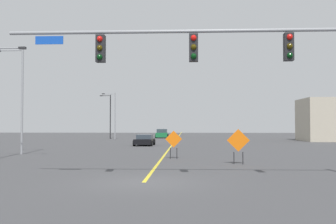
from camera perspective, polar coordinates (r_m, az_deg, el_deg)
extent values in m
plane|color=#444447|center=(15.15, -3.55, -10.21)|extent=(194.52, 194.52, 0.00)
cube|color=yellow|center=(68.99, 1.41, -3.73)|extent=(0.16, 108.07, 0.01)
cylinder|color=gray|center=(15.33, 3.73, 11.65)|extent=(14.35, 0.14, 0.14)
cube|color=black|center=(15.67, 17.14, 9.03)|extent=(0.34, 0.32, 1.05)
sphere|color=red|center=(15.58, 17.28, 10.41)|extent=(0.22, 0.22, 0.22)
sphere|color=#3C3106|center=(15.51, 17.30, 9.14)|extent=(0.22, 0.22, 0.22)
sphere|color=black|center=(15.45, 17.31, 7.87)|extent=(0.22, 0.22, 0.22)
cube|color=black|center=(15.20, 3.74, 9.29)|extent=(0.34, 0.32, 1.05)
sphere|color=red|center=(15.10, 3.74, 10.72)|extent=(0.22, 0.22, 0.22)
sphere|color=#3C3106|center=(15.03, 3.75, 9.42)|extent=(0.22, 0.22, 0.22)
sphere|color=black|center=(14.96, 3.75, 8.10)|extent=(0.22, 0.22, 0.22)
cube|color=black|center=(15.56, -9.77, 9.05)|extent=(0.34, 0.32, 1.05)
sphere|color=red|center=(15.46, -9.90, 10.44)|extent=(0.22, 0.22, 0.22)
sphere|color=#3C3106|center=(15.39, -9.91, 9.17)|extent=(0.22, 0.22, 0.22)
sphere|color=black|center=(15.33, -9.92, 7.89)|extent=(0.22, 0.22, 0.22)
cube|color=#1447B7|center=(16.18, -16.88, 9.96)|extent=(1.10, 0.03, 0.32)
cylinder|color=gray|center=(61.33, -7.71, -0.58)|extent=(0.16, 0.16, 7.21)
cylinder|color=gray|center=(61.68, -8.54, 2.63)|extent=(1.85, 0.08, 0.08)
cube|color=#262628|center=(61.87, -9.39, 2.62)|extent=(0.44, 0.24, 0.14)
cylinder|color=black|center=(62.76, -8.39, -0.70)|extent=(0.16, 0.16, 7.01)
cylinder|color=black|center=(63.06, -9.03, 2.35)|extent=(1.47, 0.08, 0.08)
cube|color=#262628|center=(63.22, -9.69, 2.35)|extent=(0.44, 0.24, 0.14)
cylinder|color=gray|center=(26.88, -22.36, 8.59)|extent=(1.94, 0.08, 0.08)
cube|color=#262628|center=(26.48, -20.43, 8.72)|extent=(0.44, 0.24, 0.14)
cylinder|color=gray|center=(31.42, -20.46, 1.49)|extent=(0.16, 0.16, 7.98)
cylinder|color=gray|center=(32.26, -21.99, 8.29)|extent=(1.95, 0.08, 0.08)
cube|color=orange|center=(25.60, 0.82, -3.96)|extent=(1.10, 0.17, 1.10)
cylinder|color=black|center=(25.64, 0.34, -6.02)|extent=(0.05, 0.05, 0.70)
cylinder|color=black|center=(25.67, 1.30, -6.02)|extent=(0.05, 0.05, 0.70)
cube|color=orange|center=(22.28, 10.19, -4.07)|extent=(1.26, 0.14, 1.26)
cylinder|color=black|center=(22.33, 9.57, -6.63)|extent=(0.05, 0.05, 0.69)
cylinder|color=black|center=(22.35, 10.84, -6.61)|extent=(0.05, 0.05, 0.69)
cube|color=#196B38|center=(66.77, -0.88, -3.34)|extent=(1.97, 3.93, 0.74)
cube|color=#333D47|center=(66.96, -0.87, -2.76)|extent=(1.76, 2.01, 0.62)
cylinder|color=black|center=(65.47, -1.80, -3.55)|extent=(0.22, 0.64, 0.64)
cylinder|color=black|center=(65.36, -0.10, -3.56)|extent=(0.22, 0.64, 0.64)
cylinder|color=black|center=(68.21, -1.63, -3.49)|extent=(0.22, 0.64, 0.64)
cylinder|color=black|center=(68.10, 0.00, -3.49)|extent=(0.22, 0.64, 0.64)
cube|color=black|center=(42.27, -3.45, -4.29)|extent=(1.88, 4.11, 0.56)
cube|color=#333D47|center=(42.46, -3.41, -3.59)|extent=(1.65, 2.03, 0.46)
cylinder|color=black|center=(41.00, -4.95, -4.52)|extent=(0.23, 0.64, 0.64)
cylinder|color=black|center=(40.76, -2.46, -4.54)|extent=(0.23, 0.64, 0.64)
cylinder|color=black|center=(43.81, -4.37, -4.36)|extent=(0.23, 0.64, 0.64)
cylinder|color=black|center=(43.58, -2.03, -4.37)|extent=(0.23, 0.64, 0.64)
cube|color=#B2A893|center=(58.29, 22.53, -1.06)|extent=(7.64, 7.10, 5.83)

